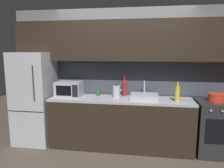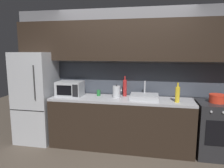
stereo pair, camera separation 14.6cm
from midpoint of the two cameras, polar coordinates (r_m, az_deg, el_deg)
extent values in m
cube|color=slate|center=(4.01, 4.27, 2.23)|extent=(4.23, 0.10, 2.50)
cube|color=#3D424C|center=(3.96, 4.16, 1.42)|extent=(4.23, 0.01, 0.60)
cube|color=black|center=(3.76, 3.97, 11.71)|extent=(3.89, 0.34, 0.70)
cube|color=black|center=(3.81, 3.37, -10.83)|extent=(2.49, 0.60, 0.86)
cube|color=#9E9EA3|center=(3.68, 3.44, -4.23)|extent=(2.49, 0.60, 0.04)
cube|color=#ADAFB5|center=(4.22, -19.03, -3.41)|extent=(0.68, 0.66, 1.70)
cube|color=black|center=(3.98, -21.31, -6.78)|extent=(0.67, 0.00, 0.01)
cylinder|color=#333333|center=(3.77, -19.50, 0.37)|extent=(0.02, 0.02, 0.60)
cube|color=#232326|center=(3.93, 27.37, -10.93)|extent=(0.60, 0.60, 0.90)
cube|color=black|center=(3.64, 28.75, -11.84)|extent=(0.45, 0.01, 0.40)
cylinder|color=#B2B2B7|center=(3.49, 26.61, -6.80)|extent=(0.03, 0.02, 0.03)
cylinder|color=#B2B2B7|center=(3.54, 29.20, -6.79)|extent=(0.03, 0.02, 0.03)
cube|color=#A8AAAF|center=(3.90, -10.36, -1.27)|extent=(0.46, 0.34, 0.27)
cube|color=black|center=(3.76, -11.91, -1.70)|extent=(0.28, 0.01, 0.18)
cube|color=black|center=(3.69, -8.95, -1.84)|extent=(0.10, 0.01, 0.22)
cube|color=#ADAFB5|center=(3.67, 9.94, -3.45)|extent=(0.48, 0.38, 0.08)
cylinder|color=silver|center=(3.77, 10.05, -0.78)|extent=(0.02, 0.02, 0.22)
cylinder|color=#B7BABF|center=(3.70, 2.35, -2.14)|extent=(0.13, 0.13, 0.21)
sphere|color=black|center=(3.68, 2.36, -0.33)|extent=(0.02, 0.02, 0.02)
cone|color=#B7BABF|center=(3.68, 3.67, -1.54)|extent=(0.03, 0.03, 0.05)
cylinder|color=#A82323|center=(3.83, 4.60, -1.12)|extent=(0.07, 0.07, 0.30)
cylinder|color=#A82323|center=(3.80, 4.64, 1.63)|extent=(0.03, 0.03, 0.07)
cylinder|color=gold|center=(3.55, 18.58, -2.78)|extent=(0.08, 0.08, 0.25)
cylinder|color=gold|center=(3.52, 18.71, -0.22)|extent=(0.03, 0.03, 0.07)
cylinder|color=#1E6B2D|center=(3.87, -2.61, -2.47)|extent=(0.07, 0.07, 0.11)
cylinder|color=red|center=(3.79, 27.86, -3.68)|extent=(0.25, 0.25, 0.12)
cylinder|color=red|center=(3.78, 27.94, -2.68)|extent=(0.26, 0.26, 0.02)
camera|label=1|loc=(0.07, -88.86, 0.18)|focal=33.45mm
camera|label=2|loc=(0.07, 91.14, -0.18)|focal=33.45mm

